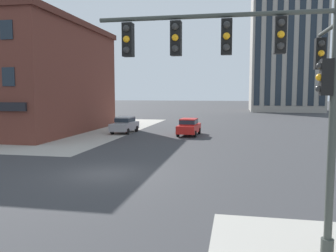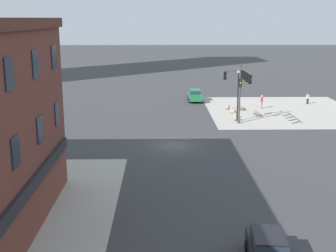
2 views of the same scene
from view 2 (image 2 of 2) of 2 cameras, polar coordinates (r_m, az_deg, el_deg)
name	(u,v)px [view 2 (image 2 of 2)]	position (r m, az deg, el deg)	size (l,w,h in m)	color
ground_plane	(173,146)	(41.48, 0.67, -2.55)	(320.00, 320.00, 0.00)	#38383A
sidewalk_corner_slab	(282,111)	(59.12, 14.40, 1.93)	(20.00, 19.00, 0.02)	#A8A399
traffic_signal_main	(241,84)	(48.61, 9.33, 5.31)	(6.26, 2.09, 6.69)	#383D38
bollard_sphere_curb_a	(236,118)	(52.11, 8.68, 1.03)	(0.65, 0.65, 0.65)	gray
bollard_sphere_curb_b	(235,115)	(53.49, 8.62, 1.35)	(0.65, 0.65, 0.65)	gray
bollard_sphere_curb_c	(233,111)	(55.77, 8.37, 1.87)	(0.65, 0.65, 0.65)	gray
bollard_sphere_curb_d	(232,110)	(56.51, 8.20, 2.03)	(0.65, 0.65, 0.65)	gray
bollard_sphere_curb_e	(227,107)	(58.31, 7.62, 2.41)	(0.65, 0.65, 0.65)	gray
bench_near_signal	(257,113)	(55.11, 11.27, 1.61)	(1.81, 0.51, 0.49)	#9E7F66
bench_mid_block	(240,107)	(58.51, 9.26, 2.39)	(1.81, 0.51, 0.49)	#9E7F66
pedestrian_near_bench	(262,101)	(59.57, 11.90, 3.16)	(0.49, 0.34, 1.78)	gray
pedestrian_at_curb	(308,98)	(64.46, 17.46, 3.46)	(0.30, 0.52, 1.53)	black
street_lamp_corner_near	(238,90)	(51.21, 8.95, 4.60)	(0.36, 0.36, 5.92)	black
car_main_southbound_far	(195,95)	(63.76, 3.47, 4.01)	(4.43, 1.95, 1.68)	#1E6B3D
car_cross_eastbound	(268,250)	(22.33, 12.74, -15.21)	(4.54, 2.18, 1.68)	black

